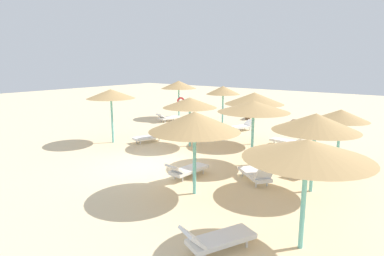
% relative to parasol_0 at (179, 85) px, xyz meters
% --- Properties ---
extents(ground_plane, '(80.00, 80.00, 0.00)m').
position_rel_parasol_0_xyz_m(ground_plane, '(6.87, -10.19, -2.66)').
color(ground_plane, beige).
extents(parasol_0, '(2.79, 2.79, 2.99)m').
position_rel_parasol_0_xyz_m(parasol_0, '(0.00, 0.00, 0.00)').
color(parasol_0, '#6BC6BC').
rests_on(parasol_0, ground).
extents(parasol_1, '(3.08, 3.08, 2.87)m').
position_rel_parasol_0_xyz_m(parasol_1, '(10.30, -11.49, -0.12)').
color(parasol_1, '#6BC6BC').
rests_on(parasol_1, ground).
extents(parasol_2, '(2.65, 2.65, 3.01)m').
position_rel_parasol_0_xyz_m(parasol_2, '(2.24, -8.48, 0.08)').
color(parasol_2, '#6BC6BC').
rests_on(parasol_2, ground).
extents(parasol_3, '(3.10, 3.10, 2.85)m').
position_rel_parasol_0_xyz_m(parasol_3, '(10.35, -7.38, -0.06)').
color(parasol_3, '#6BC6BC').
rests_on(parasol_3, ground).
extents(parasol_4, '(2.31, 2.31, 2.51)m').
position_rel_parasol_0_xyz_m(parasol_4, '(13.40, -5.34, -0.41)').
color(parasol_4, '#6BC6BC').
rests_on(parasol_4, ground).
extents(parasol_5, '(3.00, 3.00, 2.74)m').
position_rel_parasol_0_xyz_m(parasol_5, '(14.40, -12.58, -0.16)').
color(parasol_5, '#6BC6BC').
rests_on(parasol_5, ground).
extents(parasol_6, '(2.29, 2.29, 2.87)m').
position_rel_parasol_0_xyz_m(parasol_6, '(4.88, -1.18, -0.08)').
color(parasol_6, '#6BC6BC').
rests_on(parasol_6, ground).
extents(parasol_7, '(3.19, 3.19, 2.86)m').
position_rel_parasol_0_xyz_m(parasol_7, '(8.67, -4.03, -0.12)').
color(parasol_7, '#6BC6BC').
rests_on(parasol_7, ground).
extents(parasol_8, '(2.88, 2.88, 2.64)m').
position_rel_parasol_0_xyz_m(parasol_8, '(6.17, -6.48, -0.30)').
color(parasol_8, '#6BC6BC').
rests_on(parasol_8, ground).
extents(parasol_9, '(2.92, 2.92, 2.78)m').
position_rel_parasol_0_xyz_m(parasol_9, '(13.42, -8.81, -0.19)').
color(parasol_9, '#6BC6BC').
rests_on(parasol_9, ground).
extents(lounger_0, '(0.96, 1.99, 0.67)m').
position_rel_parasol_0_xyz_m(lounger_0, '(0.28, -1.64, -2.35)').
color(lounger_0, white).
rests_on(lounger_0, ground).
extents(lounger_1, '(0.79, 1.94, 0.70)m').
position_rel_parasol_0_xyz_m(lounger_1, '(9.07, -10.38, -2.34)').
color(lounger_1, white).
rests_on(lounger_1, ground).
extents(lounger_2, '(1.12, 1.96, 0.79)m').
position_rel_parasol_0_xyz_m(lounger_2, '(3.79, -7.10, -2.33)').
color(lounger_2, white).
rests_on(lounger_2, ground).
extents(lounger_3, '(1.85, 1.63, 0.81)m').
position_rel_parasol_0_xyz_m(lounger_3, '(11.50, -9.23, -2.33)').
color(lounger_3, white).
rests_on(lounger_3, ground).
extents(lounger_4, '(0.80, 1.89, 0.81)m').
position_rel_parasol_0_xyz_m(lounger_4, '(12.80, -6.83, -2.33)').
color(lounger_4, white).
rests_on(lounger_4, ground).
extents(lounger_5, '(1.35, 1.97, 0.75)m').
position_rel_parasol_0_xyz_m(lounger_5, '(12.84, -13.96, -2.34)').
color(lounger_5, white).
rests_on(lounger_5, ground).
extents(lounger_6, '(1.22, 2.01, 0.65)m').
position_rel_parasol_0_xyz_m(lounger_6, '(6.43, -1.22, -2.35)').
color(lounger_6, white).
rests_on(lounger_6, ground).
extents(lounger_7, '(1.95, 0.82, 0.70)m').
position_rel_parasol_0_xyz_m(lounger_7, '(10.44, -3.33, -2.34)').
color(lounger_7, white).
rests_on(lounger_7, ground).
extents(bench_0, '(1.50, 0.41, 0.49)m').
position_rel_parasol_0_xyz_m(bench_0, '(10.94, 3.72, -2.31)').
color(bench_0, brown).
rests_on(bench_0, ground).
extents(bench_1, '(0.68, 1.55, 0.49)m').
position_rel_parasol_0_xyz_m(bench_1, '(4.66, 3.25, -2.31)').
color(bench_1, brown).
rests_on(bench_1, ground).
extents(bench_2, '(0.64, 1.55, 0.49)m').
position_rel_parasol_0_xyz_m(bench_2, '(8.79, 1.72, -2.31)').
color(bench_2, brown).
rests_on(bench_2, ground).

